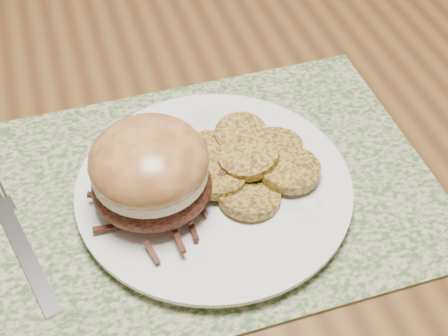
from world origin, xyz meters
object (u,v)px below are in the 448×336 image
(fork, at_px, (19,240))
(dining_table, at_px, (170,109))
(pork_sandwich, at_px, (150,171))
(dinner_plate, at_px, (214,189))

(fork, bearing_deg, dining_table, 35.24)
(dining_table, xyz_separation_m, pork_sandwich, (-0.07, -0.24, 0.14))
(dinner_plate, distance_m, pork_sandwich, 0.08)
(dining_table, height_order, dinner_plate, dinner_plate)
(dinner_plate, distance_m, fork, 0.19)
(dinner_plate, xyz_separation_m, pork_sandwich, (-0.06, -0.00, 0.05))
(dining_table, distance_m, pork_sandwich, 0.28)
(dining_table, distance_m, fork, 0.32)
(dining_table, distance_m, dinner_plate, 0.25)
(pork_sandwich, height_order, fork, pork_sandwich)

